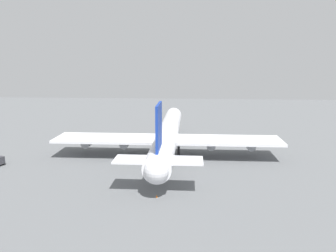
{
  "coord_description": "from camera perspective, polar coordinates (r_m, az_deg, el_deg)",
  "views": [
    {
      "loc": [
        -93.52,
        -6.36,
        26.66
      ],
      "look_at": [
        0.0,
        0.0,
        8.16
      ],
      "focal_mm": 35.73,
      "sensor_mm": 36.0,
      "label": 1
    }
  ],
  "objects": [
    {
      "name": "ground_plane",
      "position": [
        97.46,
        -0.0,
        -4.71
      ],
      "size": [
        282.35,
        282.35,
        0.0
      ],
      "primitive_type": "plane",
      "color": "slate"
    },
    {
      "name": "cargo_airplane",
      "position": [
        95.46,
        -0.02,
        -1.46
      ],
      "size": [
        70.59,
        62.74,
        18.13
      ],
      "color": "silver",
      "rests_on": "ground_plane"
    },
    {
      "name": "safety_cone_nose",
      "position": [
        128.29,
        -0.0,
        -0.65
      ],
      "size": [
        0.54,
        0.54,
        0.78
      ],
      "primitive_type": "cone",
      "color": "orange",
      "rests_on": "ground_plane"
    },
    {
      "name": "safety_cone_tail",
      "position": [
        67.46,
        -1.93,
        -11.86
      ],
      "size": [
        0.4,
        0.4,
        0.57
      ],
      "primitive_type": "cone",
      "color": "orange",
      "rests_on": "ground_plane"
    }
  ]
}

